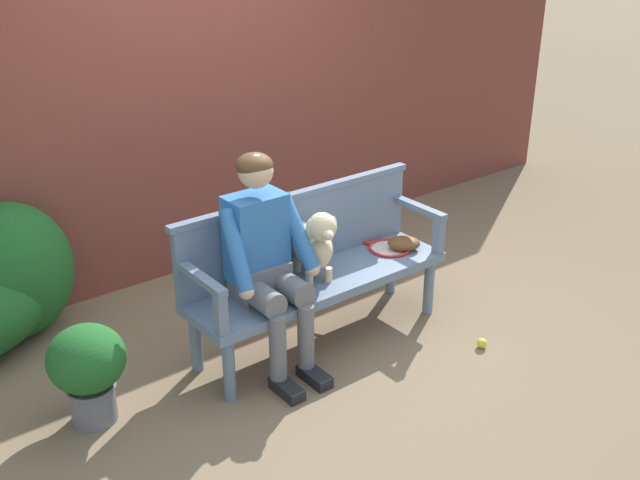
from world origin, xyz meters
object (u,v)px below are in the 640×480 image
at_px(person_seated, 265,256).
at_px(garden_bench, 320,285).
at_px(baseball_glove, 404,243).
at_px(tennis_ball, 482,343).
at_px(tennis_racket, 386,247).
at_px(dog_on_bench, 315,243).
at_px(potted_plant, 88,367).

bearing_deg(person_seated, garden_bench, 1.70).
height_order(baseball_glove, tennis_ball, baseball_glove).
bearing_deg(tennis_racket, baseball_glove, -47.41).
bearing_deg(tennis_racket, garden_bench, -175.03).
relative_size(garden_bench, person_seated, 1.32).
relative_size(garden_bench, baseball_glove, 7.95).
distance_m(tennis_racket, tennis_ball, 0.89).
bearing_deg(garden_bench, tennis_ball, -43.81).
height_order(dog_on_bench, baseball_glove, dog_on_bench).
relative_size(baseball_glove, potted_plant, 0.38).
xyz_separation_m(dog_on_bench, tennis_racket, (0.65, 0.06, -0.23)).
bearing_deg(tennis_ball, baseball_glove, 94.97).
bearing_deg(garden_bench, potted_plant, 175.51).
xyz_separation_m(baseball_glove, potted_plant, (-2.16, 0.15, -0.16)).
bearing_deg(person_seated, tennis_ball, -31.21).
xyz_separation_m(dog_on_bench, tennis_ball, (0.79, -0.71, -0.67)).
bearing_deg(baseball_glove, tennis_ball, -51.17).
relative_size(baseball_glove, tennis_ball, 3.33).
distance_m(person_seated, dog_on_bench, 0.37).
bearing_deg(tennis_racket, person_seated, -176.35).
height_order(garden_bench, baseball_glove, baseball_glove).
height_order(tennis_ball, potted_plant, potted_plant).
bearing_deg(garden_bench, person_seated, -178.30).
xyz_separation_m(garden_bench, tennis_ball, (0.75, -0.72, -0.36)).
relative_size(dog_on_bench, baseball_glove, 2.20).
bearing_deg(tennis_racket, tennis_ball, -79.64).
relative_size(tennis_racket, potted_plant, 1.00).
distance_m(person_seated, potted_plant, 1.13).
height_order(dog_on_bench, tennis_ball, dog_on_bench).
bearing_deg(baseball_glove, dog_on_bench, -148.48).
relative_size(garden_bench, dog_on_bench, 3.61).
relative_size(person_seated, potted_plant, 2.31).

